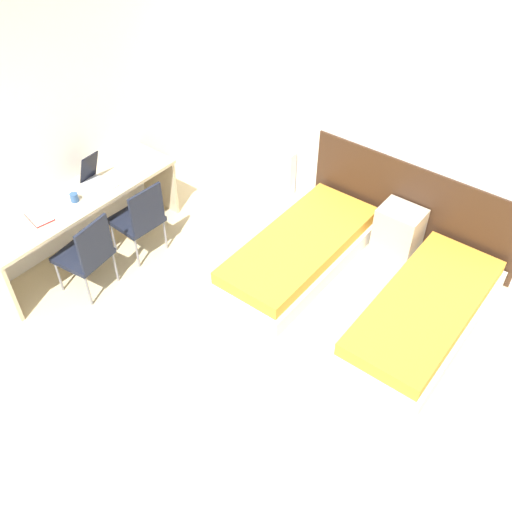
{
  "coord_description": "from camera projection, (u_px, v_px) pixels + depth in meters",
  "views": [
    {
      "loc": [
        2.44,
        -1.02,
        4.13
      ],
      "look_at": [
        0.0,
        2.09,
        0.55
      ],
      "focal_mm": 40.0,
      "sensor_mm": 36.0,
      "label": 1
    }
  ],
  "objects": [
    {
      "name": "radiator",
      "position": [
        257.0,
        160.0,
        7.02
      ],
      "size": [
        1.09,
        0.12,
        0.58
      ],
      "color": "silver",
      "rests_on": "ground_plane"
    },
    {
      "name": "ground_plane",
      "position": [
        93.0,
        448.0,
        4.49
      ],
      "size": [
        20.0,
        20.0,
        0.0
      ],
      "primitive_type": "plane",
      "color": "beige"
    },
    {
      "name": "wall_back",
      "position": [
        361.0,
        108.0,
        5.81
      ],
      "size": [
        5.26,
        0.05,
        2.7
      ],
      "color": "white",
      "rests_on": "ground_plane"
    },
    {
      "name": "headboard_panel",
      "position": [
        411.0,
        206.0,
        6.02
      ],
      "size": [
        2.37,
        0.03,
        0.96
      ],
      "color": "#382316",
      "rests_on": "ground_plane"
    },
    {
      "name": "chair_near_notebook",
      "position": [
        87.0,
        252.0,
        5.48
      ],
      "size": [
        0.51,
        0.51,
        0.88
      ],
      "rotation": [
        0.0,
        0.0,
        0.13
      ],
      "color": "black",
      "rests_on": "ground_plane"
    },
    {
      "name": "laptop",
      "position": [
        96.0,
        178.0,
        5.84
      ],
      "size": [
        0.36,
        0.24,
        0.34
      ],
      "rotation": [
        0.0,
        0.0,
        0.06
      ],
      "color": "silver",
      "rests_on": "desk"
    },
    {
      "name": "bed_near_window",
      "position": [
        300.0,
        251.0,
        5.96
      ],
      "size": [
        0.86,
        1.98,
        0.34
      ],
      "color": "silver",
      "rests_on": "ground_plane"
    },
    {
      "name": "mug",
      "position": [
        74.0,
        197.0,
        5.64
      ],
      "size": [
        0.08,
        0.08,
        0.09
      ],
      "color": "#2D5184",
      "rests_on": "desk"
    },
    {
      "name": "bed_near_door",
      "position": [
        423.0,
        313.0,
        5.32
      ],
      "size": [
        0.86,
        1.98,
        0.34
      ],
      "color": "silver",
      "rests_on": "ground_plane"
    },
    {
      "name": "nightstand",
      "position": [
        398.0,
        231.0,
        6.04
      ],
      "size": [
        0.45,
        0.36,
        0.55
      ],
      "color": "beige",
      "rests_on": "ground_plane"
    },
    {
      "name": "chair_near_laptop",
      "position": [
        140.0,
        217.0,
        5.88
      ],
      "size": [
        0.47,
        0.47,
        0.88
      ],
      "rotation": [
        0.0,
        0.0,
        -0.05
      ],
      "color": "black",
      "rests_on": "ground_plane"
    },
    {
      "name": "desk",
      "position": [
        82.0,
        209.0,
        5.83
      ],
      "size": [
        0.6,
        2.18,
        0.73
      ],
      "color": "#C6B28E",
      "rests_on": "ground_plane"
    },
    {
      "name": "open_notebook",
      "position": [
        40.0,
        217.0,
        5.47
      ],
      "size": [
        0.3,
        0.23,
        0.02
      ],
      "rotation": [
        0.0,
        0.0,
        -0.18
      ],
      "color": "#B21E1E",
      "rests_on": "desk"
    },
    {
      "name": "wall_left",
      "position": [
        74.0,
        117.0,
        5.67
      ],
      "size": [
        0.05,
        4.79,
        2.7
      ],
      "color": "white",
      "rests_on": "ground_plane"
    }
  ]
}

